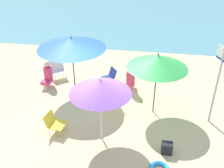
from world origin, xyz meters
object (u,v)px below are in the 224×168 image
beach_chair_b (109,98)px  beach_chair_c (109,76)px  beach_bag (167,148)px  warning_sign (219,75)px  beach_chair_a (54,122)px  umbrella_green (158,62)px  umbrella_blue (71,43)px  person_a (48,74)px  person_b (131,78)px  beach_chair_d (58,69)px  umbrella_purple (100,86)px

beach_chair_b → beach_chair_c: beach_chair_b is taller
beach_bag → beach_chair_b: bearing=135.0°
warning_sign → beach_chair_a: bearing=170.5°
umbrella_green → umbrella_blue: 2.77m
beach_chair_c → umbrella_blue: bearing=4.3°
person_a → person_b: person_b is taller
beach_chair_d → umbrella_purple: bearing=-3.2°
umbrella_green → beach_chair_b: size_ratio=2.63×
beach_chair_c → beach_chair_d: bearing=-39.0°
beach_chair_b → beach_chair_c: size_ratio=1.11×
umbrella_purple → beach_chair_d: umbrella_purple is taller
beach_chair_a → beach_chair_d: bearing=116.6°
beach_chair_b → beach_bag: bearing=167.1°
beach_chair_d → beach_bag: (4.04, -3.38, -0.21)m
beach_chair_a → person_a: size_ratio=0.61×
umbrella_blue → beach_chair_b: bearing=-24.3°
umbrella_purple → beach_chair_b: umbrella_purple is taller
person_b → warning_sign: warning_sign is taller
person_a → beach_chair_a: bearing=30.6°
umbrella_green → beach_chair_b: bearing=177.3°
umbrella_blue → person_a: 1.83m
beach_chair_d → person_a: bearing=-53.0°
beach_chair_d → beach_bag: bearing=10.4°
beach_chair_a → person_a: 2.65m
beach_chair_d → person_a: person_a is taller
umbrella_green → beach_chair_b: (-1.42, 0.07, -1.42)m
umbrella_green → umbrella_purple: (-1.36, -1.46, -0.08)m
umbrella_blue → beach_chair_d: size_ratio=2.95×
beach_chair_c → umbrella_purple: bearing=60.8°
umbrella_blue → person_a: bearing=161.1°
person_b → umbrella_blue: bearing=100.7°
umbrella_purple → beach_chair_a: bearing=176.6°
person_a → beach_bag: 5.03m
umbrella_purple → beach_chair_b: 2.04m
umbrella_purple → beach_chair_a: size_ratio=3.27×
umbrella_blue → warning_sign: size_ratio=0.91×
umbrella_purple → beach_chair_d: 4.08m
beach_bag → beach_chair_c: bearing=122.0°
person_a → beach_bag: size_ratio=3.09×
umbrella_blue → beach_chair_c: size_ratio=3.21×
umbrella_green → person_b: bearing=125.6°
beach_chair_b → person_b: bearing=-86.0°
person_a → beach_bag: bearing=62.7°
umbrella_blue → umbrella_purple: umbrella_blue is taller
umbrella_blue → beach_chair_a: (-0.02, -2.03, -1.54)m
umbrella_green → umbrella_purple: umbrella_green is taller
beach_chair_b → umbrella_purple: bearing=124.3°
umbrella_green → person_a: bearing=164.9°
umbrella_blue → person_b: umbrella_blue is taller
beach_chair_a → beach_chair_c: beach_chair_c is taller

